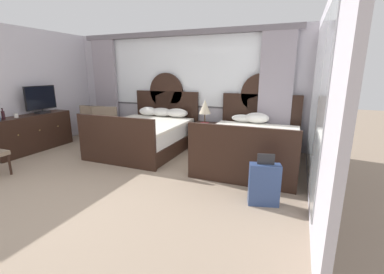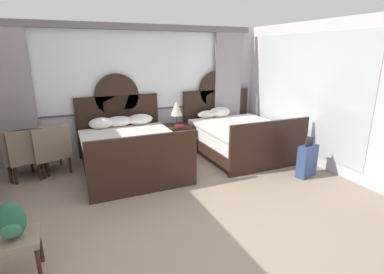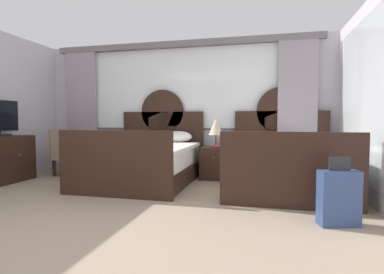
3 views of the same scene
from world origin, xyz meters
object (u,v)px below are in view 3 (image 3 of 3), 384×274
Objects in this scene: bed_near_mirror at (284,166)px; table_lamp_on_nightstand at (216,127)px; suitcase_on_floor at (339,198)px; armchair_by_window_left at (87,152)px; book_on_nightstand at (216,147)px; armchair_by_window_right at (71,151)px; armchair_by_window_centre at (70,151)px; bed_near_window at (145,160)px; tv_flatscreen at (0,118)px; nightstand_between_beds at (216,163)px.

table_lamp_on_nightstand is at bearing 152.34° from bed_near_mirror.
armchair_by_window_left is at bearing 154.94° from suitcase_on_floor.
bed_near_mirror is 2.36× the size of armchair_by_window_left.
armchair_by_window_right is (-2.89, -0.17, -0.14)m from book_on_nightstand.
table_lamp_on_nightstand is at bearing 5.35° from armchair_by_window_centre.
bed_near_window is at bearing -157.18° from book_on_nightstand.
nightstand_between_beds is at bearing 20.36° from tv_flatscreen.
tv_flatscreen reaches higher than book_on_nightstand.
tv_flatscreen reaches higher than nightstand_between_beds.
bed_near_window is 2.36× the size of armchair_by_window_left.
bed_near_window is 8.25× the size of book_on_nightstand.
bed_near_window is at bearing -152.94° from table_lamp_on_nightstand.
book_on_nightstand is (1.18, 0.50, 0.22)m from bed_near_window.
tv_flatscreen is at bearing -163.35° from bed_near_window.
bed_near_mirror reaches higher than nightstand_between_beds.
armchair_by_window_left is at bearing -176.24° from book_on_nightstand.
suitcase_on_floor is (1.61, -2.10, -0.32)m from book_on_nightstand.
book_on_nightstand is (0.01, -0.11, 0.31)m from nightstand_between_beds.
nightstand_between_beds is 0.65× the size of armchair_by_window_centre.
book_on_nightstand is (0.01, -0.10, -0.36)m from table_lamp_on_nightstand.
nightstand_between_beds is at bearing 5.43° from armchair_by_window_right.
bed_near_mirror reaches higher than armchair_by_window_left.
bed_near_window is at bearing 150.12° from suitcase_on_floor.
bed_near_window is 1.74m from armchair_by_window_right.
suitcase_on_floor is at bearing -53.81° from nightstand_between_beds.
bed_near_mirror is 4.07m from armchair_by_window_right.
armchair_by_window_centre is at bearing -174.55° from nightstand_between_beds.
armchair_by_window_centre is (0.61, 1.03, -0.65)m from tv_flatscreen.
tv_flatscreen is 1.57m from armchair_by_window_left.
armchair_by_window_left is at bearing 0.12° from armchair_by_window_right.
table_lamp_on_nightstand reaches higher than nightstand_between_beds.
bed_near_window reaches higher than book_on_nightstand.
tv_flatscreen is at bearing 170.02° from suitcase_on_floor.
armchair_by_window_centre is at bearing 175.19° from bed_near_mirror.
suitcase_on_floor is (5.13, -0.90, -0.84)m from tv_flatscreen.
armchair_by_window_centre is (-4.08, 0.34, 0.10)m from bed_near_mirror.
armchair_by_window_right is at bearing -174.68° from table_lamp_on_nightstand.
bed_near_mirror reaches higher than armchair_by_window_centre.
armchair_by_window_centre reaches higher than nightstand_between_beds.
armchair_by_window_centre is at bearing -171.80° from armchair_by_window_right.
armchair_by_window_centre is 1.00× the size of armchair_by_window_right.
table_lamp_on_nightstand is (-1.17, 0.62, 0.59)m from bed_near_mirror.
bed_near_mirror reaches higher than table_lamp_on_nightstand.
table_lamp_on_nightstand reaches higher than armchair_by_window_right.
tv_flatscreen is 0.84× the size of armchair_by_window_right.
bed_near_mirror is at bearing -4.81° from armchair_by_window_centre.
bed_near_mirror is 4.79m from tv_flatscreen.
armchair_by_window_right is at bearing -179.88° from armchair_by_window_left.
armchair_by_window_left is (-2.52, -0.27, -0.50)m from table_lamp_on_nightstand.
bed_near_window is at bearing 16.65° from tv_flatscreen.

